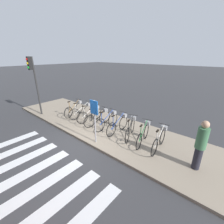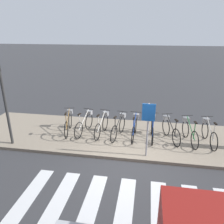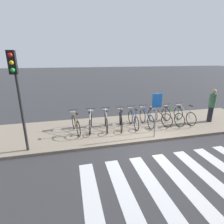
{
  "view_description": "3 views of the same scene",
  "coord_description": "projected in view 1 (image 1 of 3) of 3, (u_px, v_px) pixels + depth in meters",
  "views": [
    {
      "loc": [
        4.88,
        -3.72,
        3.84
      ],
      "look_at": [
        0.74,
        1.15,
        1.39
      ],
      "focal_mm": 24.0,
      "sensor_mm": 36.0,
      "label": 1
    },
    {
      "loc": [
        0.4,
        -6.59,
        4.38
      ],
      "look_at": [
        -0.94,
        1.5,
        1.26
      ],
      "focal_mm": 35.0,
      "sensor_mm": 36.0,
      "label": 2
    },
    {
      "loc": [
        -3.03,
        -6.23,
        3.54
      ],
      "look_at": [
        -1.17,
        1.49,
        1.04
      ],
      "focal_mm": 28.0,
      "sensor_mm": 36.0,
      "label": 3
    }
  ],
  "objects": [
    {
      "name": "ground_plane",
      "position": [
        84.0,
        143.0,
        6.97
      ],
      "size": [
        120.0,
        120.0,
        0.0
      ],
      "primitive_type": "plane",
      "color": "#38383A"
    },
    {
      "name": "sidewalk",
      "position": [
        109.0,
        129.0,
        8.19
      ],
      "size": [
        14.34,
        3.48,
        0.12
      ],
      "color": "gray",
      "rests_on": "ground_plane"
    },
    {
      "name": "parked_bicycle_0",
      "position": [
        75.0,
        108.0,
        9.74
      ],
      "size": [
        0.49,
        1.69,
        1.05
      ],
      "color": "black",
      "rests_on": "sidewalk"
    },
    {
      "name": "parked_bicycle_1",
      "position": [
        83.0,
        111.0,
        9.33
      ],
      "size": [
        0.49,
        1.69,
        1.05
      ],
      "color": "black",
      "rests_on": "sidewalk"
    },
    {
      "name": "parked_bicycle_2",
      "position": [
        91.0,
        114.0,
        8.85
      ],
      "size": [
        0.46,
        1.71,
        1.05
      ],
      "color": "black",
      "rests_on": "sidewalk"
    },
    {
      "name": "parked_bicycle_3",
      "position": [
        99.0,
        117.0,
        8.36
      ],
      "size": [
        0.53,
        1.68,
        1.05
      ],
      "color": "black",
      "rests_on": "sidewalk"
    },
    {
      "name": "parked_bicycle_4",
      "position": [
        108.0,
        120.0,
        7.99
      ],
      "size": [
        0.46,
        1.72,
        1.05
      ],
      "color": "black",
      "rests_on": "sidewalk"
    },
    {
      "name": "parked_bicycle_5",
      "position": [
        119.0,
        124.0,
        7.56
      ],
      "size": [
        0.46,
        1.72,
        1.05
      ],
      "color": "black",
      "rests_on": "sidewalk"
    },
    {
      "name": "parked_bicycle_6",
      "position": [
        131.0,
        128.0,
        7.14
      ],
      "size": [
        0.69,
        1.63,
        1.05
      ],
      "color": "black",
      "rests_on": "sidewalk"
    },
    {
      "name": "parked_bicycle_7",
      "position": [
        144.0,
        133.0,
        6.64
      ],
      "size": [
        0.51,
        1.69,
        1.05
      ],
      "color": "black",
      "rests_on": "sidewalk"
    },
    {
      "name": "parked_bicycle_8",
      "position": [
        160.0,
        139.0,
        6.2
      ],
      "size": [
        0.46,
        1.71,
        1.05
      ],
      "color": "black",
      "rests_on": "sidewalk"
    },
    {
      "name": "pedestrian",
      "position": [
        201.0,
        144.0,
        4.92
      ],
      "size": [
        0.34,
        0.34,
        1.81
      ],
      "color": "#23232D",
      "rests_on": "sidewalk"
    },
    {
      "name": "traffic_light",
      "position": [
        33.0,
        74.0,
        9.05
      ],
      "size": [
        0.24,
        0.4,
        3.63
      ],
      "color": "#2D2D2D",
      "rests_on": "sidewalk"
    },
    {
      "name": "sign_post",
      "position": [
        94.0,
        115.0,
        6.35
      ],
      "size": [
        0.44,
        0.07,
        1.97
      ],
      "color": "#99999E",
      "rests_on": "sidewalk"
    }
  ]
}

